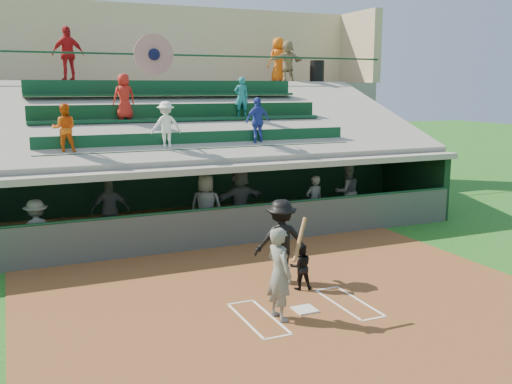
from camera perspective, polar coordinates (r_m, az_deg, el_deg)
name	(u,v)px	position (r m, az deg, el deg)	size (l,w,h in m)	color
ground	(305,311)	(11.69, 4.90, -11.79)	(100.00, 100.00, 0.00)	#1C5919
dirt_slab	(293,302)	(12.10, 3.76, -10.93)	(11.00, 9.00, 0.02)	brown
home_plate	(305,309)	(11.68, 4.91, -11.63)	(0.43, 0.43, 0.03)	silver
batters_box_chalk	(305,310)	(11.69, 4.90, -11.68)	(2.65, 1.85, 0.01)	white
dugout_floor	(200,232)	(17.61, -5.60, -4.04)	(16.00, 3.50, 0.04)	gray
concourse_slab	(148,140)	(23.67, -10.78, 5.17)	(20.00, 3.00, 4.60)	gray
grandstand	(166,148)	(20.78, -8.95, 4.40)	(20.40, 10.40, 7.80)	#4A4E4A
batter_at_plate	(279,273)	(10.95, 2.36, -8.12)	(0.89, 0.78, 1.95)	#5C5F5A
catcher	(301,267)	(12.66, 4.49, -7.45)	(0.50, 0.39, 1.02)	black
home_umpire	(281,240)	(13.06, 2.52, -4.86)	(1.23, 0.71, 1.90)	black
dugout_bench	(193,215)	(18.83, -6.27, -2.29)	(15.75, 0.47, 0.47)	olive
dugout_player_a	(37,231)	(15.40, -21.08, -3.66)	(1.04, 0.60, 1.61)	#565853
dugout_player_b	(110,210)	(16.83, -14.37, -1.77)	(1.06, 0.44, 1.81)	#565853
dugout_player_c	(206,207)	(16.46, -5.00, -1.52)	(0.95, 0.62, 1.94)	#4F524E
dugout_player_d	(240,199)	(17.53, -1.62, -0.74)	(1.80, 0.57, 1.94)	#555853
dugout_player_e	(314,202)	(17.97, 5.83, -0.97)	(0.61, 0.40, 1.66)	#565853
dugout_player_f	(347,192)	(19.30, 9.09, 0.03)	(0.90, 0.70, 1.85)	#5E605B
trash_bin	(317,71)	(25.05, 6.11, 11.90)	(0.61, 0.61, 0.92)	black
concourse_staff_a	(68,54)	(22.72, -18.27, 12.97)	(1.18, 0.49, 2.01)	red
concourse_staff_b	(278,60)	(25.13, 2.24, 13.06)	(0.93, 0.60, 1.90)	#E35C0D
concourse_staff_c	(287,61)	(24.58, 3.17, 12.92)	(1.61, 0.51, 1.74)	tan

